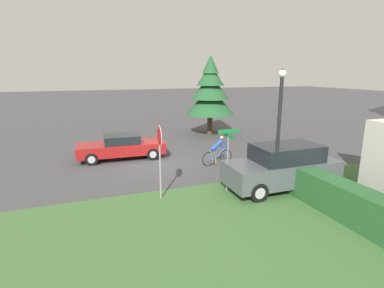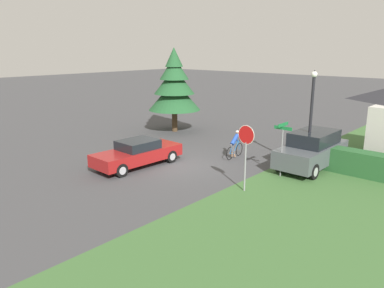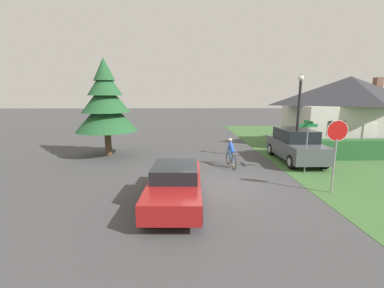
{
  "view_description": "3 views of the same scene",
  "coord_description": "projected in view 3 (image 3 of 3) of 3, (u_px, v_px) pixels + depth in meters",
  "views": [
    {
      "loc": [
        15.13,
        -3.33,
        4.77
      ],
      "look_at": [
        0.37,
        2.07,
        0.98
      ],
      "focal_mm": 28.0,
      "sensor_mm": 36.0,
      "label": 1
    },
    {
      "loc": [
        12.88,
        -13.45,
        5.9
      ],
      "look_at": [
        0.3,
        0.72,
        1.06
      ],
      "focal_mm": 35.0,
      "sensor_mm": 36.0,
      "label": 2
    },
    {
      "loc": [
        -1.18,
        -10.15,
        3.75
      ],
      "look_at": [
        -0.8,
        2.02,
        1.46
      ],
      "focal_mm": 24.0,
      "sensor_mm": 36.0,
      "label": 3
    }
  ],
  "objects": [
    {
      "name": "conifer_tall_near",
      "position": [
        106.0,
        103.0,
        15.67
      ],
      "size": [
        3.72,
        3.72,
        6.01
      ],
      "color": "#4C3823",
      "rests_on": "ground"
    },
    {
      "name": "street_name_sign",
      "position": [
        307.0,
        137.0,
        12.45
      ],
      "size": [
        0.9,
        0.9,
        2.59
      ],
      "color": "gray",
      "rests_on": "ground"
    },
    {
      "name": "hedge_row",
      "position": [
        374.0,
        149.0,
        15.45
      ],
      "size": [
        10.91,
        0.9,
        1.18
      ],
      "primitive_type": "cube",
      "color": "#285B2D",
      "rests_on": "ground"
    },
    {
      "name": "cottage_house",
      "position": [
        348.0,
        110.0,
        19.33
      ],
      "size": [
        8.77,
        5.55,
        5.18
      ],
      "rotation": [
        0.0,
        0.0,
        -0.01
      ],
      "color": "beige",
      "rests_on": "ground"
    },
    {
      "name": "sedan_left_lane",
      "position": [
        175.0,
        184.0,
        9.09
      ],
      "size": [
        1.97,
        4.81,
        1.37
      ],
      "rotation": [
        0.0,
        0.0,
        1.53
      ],
      "color": "maroon",
      "rests_on": "ground"
    },
    {
      "name": "cyclist",
      "position": [
        231.0,
        154.0,
        13.68
      ],
      "size": [
        0.44,
        1.8,
        1.52
      ],
      "rotation": [
        0.0,
        0.0,
        1.68
      ],
      "color": "black",
      "rests_on": "ground"
    },
    {
      "name": "parked_suv_right",
      "position": [
        295.0,
        145.0,
        14.9
      ],
      "size": [
        2.03,
        4.74,
        1.87
      ],
      "rotation": [
        0.0,
        0.0,
        1.56
      ],
      "color": "#4C5156",
      "rests_on": "ground"
    },
    {
      "name": "ground_plane",
      "position": [
        213.0,
        187.0,
        10.7
      ],
      "size": [
        140.0,
        140.0,
        0.0
      ],
      "primitive_type": "plane",
      "color": "#424244"
    },
    {
      "name": "stop_sign",
      "position": [
        336.0,
        141.0,
        9.72
      ],
      "size": [
        0.8,
        0.07,
        2.86
      ],
      "rotation": [
        0.0,
        0.0,
        3.09
      ],
      "color": "gray",
      "rests_on": "ground"
    },
    {
      "name": "street_lamp",
      "position": [
        299.0,
        111.0,
        14.27
      ],
      "size": [
        0.3,
        0.3,
        4.92
      ],
      "color": "black",
      "rests_on": "ground"
    }
  ]
}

